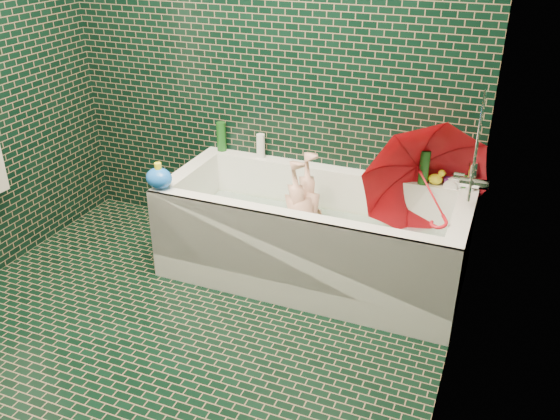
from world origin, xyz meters
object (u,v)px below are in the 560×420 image
at_px(bathtub, 312,244).
at_px(umbrella, 431,193).
at_px(bath_toy, 159,178).
at_px(child, 305,226).
at_px(rubber_duck, 437,178).

xyz_separation_m(bathtub, umbrella, (0.62, 0.10, 0.39)).
bearing_deg(bath_toy, umbrella, 29.58).
xyz_separation_m(umbrella, bath_toy, (-1.42, -0.39, 0.01)).
relative_size(umbrella, bath_toy, 3.83).
height_order(child, bath_toy, bath_toy).
relative_size(bathtub, child, 2.04).
xyz_separation_m(child, bath_toy, (-0.75, -0.31, 0.31)).
bearing_deg(child, bath_toy, -54.03).
height_order(bathtub, umbrella, umbrella).
bearing_deg(rubber_duck, bathtub, -173.68).
bearing_deg(child, umbrella, 111.27).
distance_m(bathtub, rubber_duck, 0.80).
height_order(child, umbrella, umbrella).
height_order(umbrella, bath_toy, umbrella).
bearing_deg(umbrella, bath_toy, 170.52).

